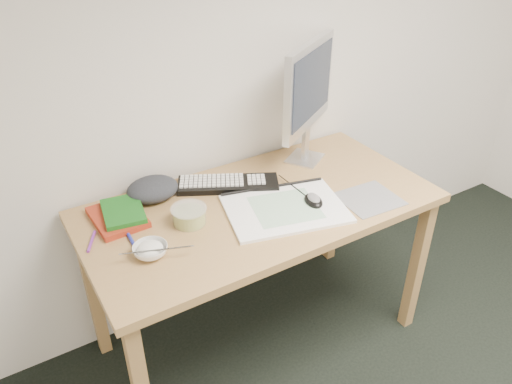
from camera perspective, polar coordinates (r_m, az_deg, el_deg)
desk at (r=2.02m, az=0.48°, el=-3.19°), size 1.40×0.70×0.75m
mousepad at (r=2.05m, az=12.81°, el=-0.77°), size 0.24×0.22×0.00m
sketchpad at (r=1.93m, az=3.36°, el=-1.93°), size 0.52×0.42×0.01m
keyboard at (r=2.08m, az=-3.21°, el=0.91°), size 0.43×0.31×0.02m
monitor at (r=2.17m, az=6.04°, el=11.59°), size 0.41×0.27×0.54m
mouse at (r=1.96m, az=6.61°, el=-0.72°), size 0.09×0.12×0.04m
rice_bowl at (r=1.74m, az=-11.98°, el=-6.56°), size 0.15×0.15×0.04m
chopsticks at (r=1.70m, az=-11.27°, el=-6.53°), size 0.23×0.10×0.02m
fruit_tub at (r=1.86m, az=-7.65°, el=-2.69°), size 0.16×0.16×0.07m
book_red at (r=1.94m, az=-15.54°, el=-2.80°), size 0.18×0.24×0.02m
book_green at (r=1.94m, az=-14.95°, el=-2.13°), size 0.18×0.22×0.02m
cloth_lump at (r=2.04m, az=-11.74°, el=0.32°), size 0.18×0.16×0.07m
pencil_pink at (r=2.03m, az=-1.46°, el=-0.10°), size 0.19×0.04×0.01m
pencil_tan at (r=1.97m, az=-0.69°, el=-1.31°), size 0.17×0.07×0.01m
pencil_black at (r=2.07m, az=1.26°, el=0.57°), size 0.18×0.04×0.01m
marker_blue at (r=1.83m, az=-14.18°, el=-5.10°), size 0.02×0.14×0.01m
marker_orange at (r=1.91m, az=-14.97°, el=-3.68°), size 0.04×0.12×0.01m
marker_purple at (r=1.86m, az=-18.29°, el=-5.38°), size 0.06×0.11×0.01m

